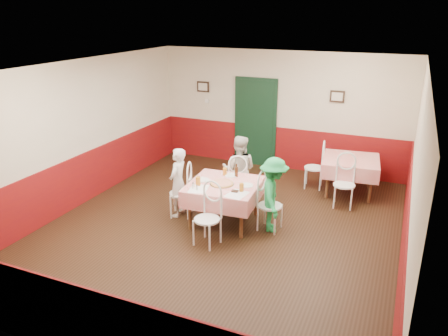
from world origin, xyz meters
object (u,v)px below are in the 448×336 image
at_px(chair_right, 270,206).
at_px(chair_near, 207,220).
at_px(glass_b, 242,187).
at_px(beer_bottle, 236,171).
at_px(diner_right, 273,195).
at_px(glass_c, 225,172).
at_px(chair_second_a, 314,168).
at_px(main_table, 224,203).
at_px(chair_left, 181,193).
at_px(pizza, 222,184).
at_px(glass_a, 198,181).
at_px(wallet, 235,191).
at_px(second_table, 349,176).
at_px(diner_far, 239,170).
at_px(diner_left, 178,183).
at_px(chair_far, 238,183).
at_px(chair_second_b, 344,185).

distance_m(chair_right, chair_near, 1.20).
bearing_deg(glass_b, chair_right, 32.07).
bearing_deg(beer_bottle, diner_right, -21.50).
bearing_deg(glass_c, chair_near, -80.37).
bearing_deg(chair_second_a, chair_near, -25.18).
height_order(main_table, glass_b, glass_b).
xyz_separation_m(chair_left, pizza, (0.83, 0.01, 0.32)).
bearing_deg(chair_second_a, beer_bottle, -35.24).
bearing_deg(glass_a, pizza, 30.15).
xyz_separation_m(beer_bottle, wallet, (0.24, -0.66, -0.10)).
bearing_deg(main_table, beer_bottle, 78.11).
bearing_deg(chair_right, diner_right, -80.97).
relative_size(second_table, chair_left, 1.24).
bearing_deg(second_table, diner_far, -144.44).
bearing_deg(chair_second_a, glass_a, -36.95).
height_order(glass_c, wallet, glass_c).
bearing_deg(diner_right, chair_near, 118.94).
relative_size(pizza, glass_a, 2.58).
height_order(glass_b, glass_c, glass_b).
distance_m(pizza, diner_left, 0.89).
bearing_deg(chair_right, pizza, 102.52).
xyz_separation_m(chair_far, beer_bottle, (0.14, -0.46, 0.42)).
relative_size(glass_b, wallet, 1.29).
distance_m(pizza, glass_c, 0.46).
bearing_deg(glass_a, diner_far, 74.78).
distance_m(second_table, chair_left, 3.61).
bearing_deg(chair_second_b, diner_right, -130.05).
xyz_separation_m(main_table, chair_left, (-0.85, -0.06, 0.08)).
height_order(glass_a, diner_left, diner_left).
xyz_separation_m(pizza, diner_left, (-0.88, -0.01, -0.12)).
bearing_deg(main_table, chair_left, -175.91).
distance_m(glass_c, diner_right, 1.11).
height_order(chair_right, chair_second_b, same).
bearing_deg(chair_second_b, diner_far, -168.02).
relative_size(chair_near, pizza, 2.23).
bearing_deg(glass_b, chair_second_a, 73.92).
xyz_separation_m(chair_second_a, chair_second_b, (0.75, -0.75, 0.00)).
bearing_deg(beer_bottle, chair_second_b, 32.64).
relative_size(chair_second_b, diner_right, 0.68).
bearing_deg(chair_right, glass_b, 127.01).
bearing_deg(diner_left, glass_c, 117.67).
bearing_deg(diner_left, chair_second_a, 135.97).
bearing_deg(chair_right, second_table, -20.00).
xyz_separation_m(chair_far, wallet, (0.38, -1.12, 0.32)).
bearing_deg(glass_c, diner_right, -17.02).
relative_size(second_table, glass_c, 8.03).
bearing_deg(chair_far, beer_bottle, 89.08).
xyz_separation_m(second_table, chair_far, (-1.95, -1.44, 0.08)).
relative_size(main_table, chair_far, 1.36).
distance_m(chair_second_a, glass_a, 3.00).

